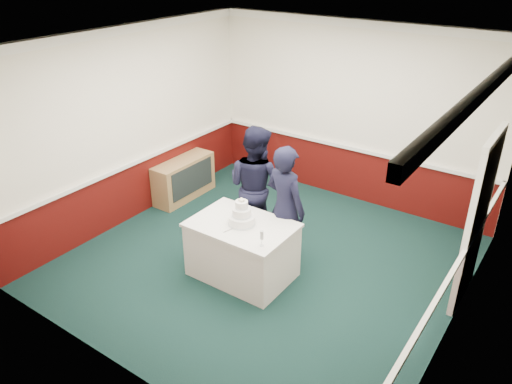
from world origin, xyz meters
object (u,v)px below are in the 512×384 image
Objects in this scene: cake_table at (242,249)px; person_man at (255,186)px; wedding_cake at (242,216)px; person_woman at (285,208)px; champagne_flute at (262,236)px; cake_knife at (230,230)px; sideboard at (184,179)px.

cake_table is 1.03m from person_man.
cake_table is 0.50m from wedding_cake.
wedding_cake is (0.00, 0.00, 0.50)m from cake_table.
cake_table is at bearing 72.94° from person_woman.
person_woman reaches higher than champagne_flute.
person_man is at bearing -10.05° from person_woman.
wedding_cake is 0.90m from person_man.
cake_knife is at bearing 110.84° from person_man.
cake_table is 0.78m from champagne_flute.
person_man is (-0.37, 0.83, 0.00)m from wedding_cake.
person_woman is at bearing 60.97° from cake_table.
person_woman is at bearing 81.82° from cake_knife.
sideboard is 2.66m from person_woman.
sideboard is 0.68× the size of person_woman.
cake_table reaches higher than sideboard.
wedding_cake is 0.64m from person_woman.
cake_knife is at bearing 77.86° from person_woman.
sideboard is 0.67× the size of person_man.
sideboard is at bearing 149.77° from cake_table.
person_man is 0.73m from person_woman.
wedding_cake is at bearing 150.75° from champagne_flute.
cake_knife is at bearing 171.42° from champagne_flute.
champagne_flute is at bearing 114.93° from person_woman.
champagne_flute is 0.12× the size of person_woman.
sideboard is 0.91× the size of cake_table.
person_man reaches higher than sideboard.
champagne_flute is (2.70, -1.56, 0.58)m from sideboard.
cake_table is at bearing -30.23° from sideboard.
cake_table is at bearing 150.75° from champagne_flute.
cake_knife is 0.83m from person_woman.
sideboard is 1.96m from person_man.
person_man is 1.03× the size of person_woman.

